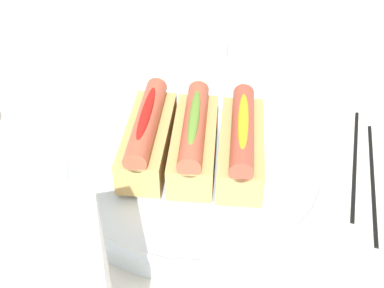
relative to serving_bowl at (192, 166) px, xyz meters
name	(u,v)px	position (x,y,z in m)	size (l,w,h in m)	color
ground_plane	(180,183)	(-0.01, 0.01, -0.02)	(2.40, 2.40, 0.00)	silver
serving_bowl	(192,166)	(0.00, 0.00, 0.00)	(0.32, 0.32, 0.03)	silver
hotdog_front	(239,143)	(-0.01, -0.05, 0.04)	(0.16, 0.07, 0.06)	tan
hotdog_back	(192,139)	(0.00, 0.00, 0.04)	(0.15, 0.07, 0.06)	tan
hotdog_side	(146,135)	(0.01, 0.05, 0.04)	(0.16, 0.07, 0.06)	tan
water_glass	(205,46)	(0.26, -0.03, 0.03)	(0.07, 0.07, 0.09)	white
chopstick_near	(353,160)	(0.02, -0.21, -0.01)	(0.01, 0.01, 0.22)	black
chopstick_far	(370,176)	(-0.01, -0.22, -0.01)	(0.01, 0.01, 0.22)	black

